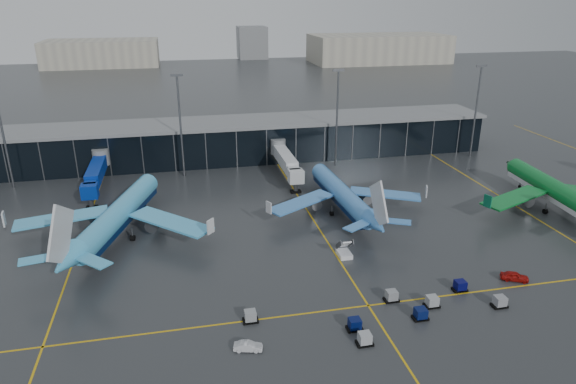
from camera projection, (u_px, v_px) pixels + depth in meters
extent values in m
plane|color=#282B2D|center=(282.00, 264.00, 87.56)|extent=(600.00, 600.00, 0.00)
cube|color=black|center=(237.00, 141.00, 142.29)|extent=(140.00, 16.00, 10.00)
cube|color=slate|center=(236.00, 122.00, 140.38)|extent=(142.00, 17.00, 0.80)
cylinder|color=#595B60|center=(101.00, 157.00, 127.54)|extent=(4.00, 4.00, 4.00)
cube|color=navy|center=(94.00, 178.00, 115.52)|extent=(3.00, 24.00, 3.00)
cylinder|color=#595B60|center=(91.00, 203.00, 109.80)|extent=(1.00, 1.00, 2.60)
cylinder|color=#595B60|center=(278.00, 147.00, 136.45)|extent=(4.00, 4.00, 4.00)
cube|color=silver|center=(289.00, 165.00, 124.43)|extent=(3.00, 24.00, 3.00)
cylinder|color=#595B60|center=(296.00, 187.00, 118.71)|extent=(1.00, 1.00, 2.60)
cylinder|color=#595B60|center=(4.00, 137.00, 117.76)|extent=(0.50, 0.50, 25.00)
cylinder|color=#595B60|center=(181.00, 128.00, 125.68)|extent=(0.50, 0.50, 25.00)
cube|color=#595B60|center=(177.00, 75.00, 121.11)|extent=(3.00, 0.40, 0.60)
cylinder|color=#595B60|center=(337.00, 120.00, 133.60)|extent=(0.50, 0.50, 25.00)
cube|color=#595B60|center=(339.00, 70.00, 129.03)|extent=(3.00, 0.40, 0.60)
cylinder|color=#595B60|center=(476.00, 113.00, 141.52)|extent=(0.50, 0.50, 25.00)
cube|color=#595B60|center=(482.00, 66.00, 136.95)|extent=(3.00, 0.40, 0.60)
cube|color=#B2AD99|center=(379.00, 49.00, 345.13)|extent=(90.00, 42.00, 18.00)
cube|color=#B2AD99|center=(102.00, 53.00, 328.08)|extent=(70.00, 38.00, 16.00)
cube|color=#B2AD99|center=(252.00, 43.00, 365.03)|extent=(20.00, 20.00, 22.00)
cube|color=gold|center=(83.00, 233.00, 98.86)|extent=(0.30, 120.00, 0.02)
cube|color=gold|center=(309.00, 213.00, 107.77)|extent=(0.30, 120.00, 0.02)
cube|color=gold|center=(501.00, 197.00, 116.68)|extent=(0.30, 120.00, 0.02)
cube|color=gold|center=(368.00, 305.00, 75.86)|extent=(220.00, 0.30, 0.02)
cube|color=black|center=(391.00, 300.00, 76.99)|extent=(2.20, 1.50, 0.36)
cube|color=gray|center=(392.00, 295.00, 76.71)|extent=(1.60, 1.50, 1.50)
cube|color=black|center=(460.00, 290.00, 79.65)|extent=(2.20, 1.50, 0.36)
cube|color=#050744|center=(460.00, 285.00, 79.37)|extent=(1.60, 1.50, 1.50)
cube|color=black|center=(432.00, 305.00, 75.57)|extent=(2.20, 1.50, 0.36)
cube|color=gray|center=(432.00, 301.00, 75.29)|extent=(1.60, 1.50, 1.50)
cube|color=black|center=(499.00, 306.00, 75.55)|extent=(2.20, 1.50, 0.36)
cube|color=gray|center=(500.00, 301.00, 75.28)|extent=(1.60, 1.50, 1.50)
cube|color=black|center=(354.00, 328.00, 70.37)|extent=(2.20, 1.50, 0.36)
cube|color=#050F41|center=(355.00, 324.00, 70.09)|extent=(1.60, 1.50, 1.50)
cube|color=black|center=(364.00, 343.00, 67.41)|extent=(2.20, 1.50, 0.36)
cube|color=#979A9F|center=(365.00, 338.00, 67.14)|extent=(1.60, 1.50, 1.50)
cube|color=black|center=(250.00, 320.00, 72.11)|extent=(2.20, 1.50, 0.36)
cube|color=gray|center=(250.00, 316.00, 71.83)|extent=(1.60, 1.50, 1.50)
cube|color=black|center=(420.00, 318.00, 72.68)|extent=(2.20, 1.50, 0.36)
cube|color=#051041|center=(421.00, 313.00, 72.40)|extent=(1.60, 1.50, 1.50)
cube|color=white|center=(344.00, 254.00, 90.08)|extent=(2.21, 3.21, 0.80)
cube|color=white|center=(345.00, 244.00, 89.39)|extent=(1.61, 2.84, 2.29)
imported|color=#A7100C|center=(515.00, 276.00, 82.31)|extent=(4.64, 3.50, 1.47)
imported|color=silver|center=(248.00, 346.00, 66.11)|extent=(3.94, 2.15, 1.23)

